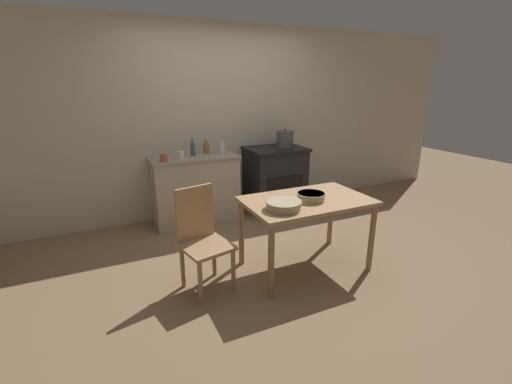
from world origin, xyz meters
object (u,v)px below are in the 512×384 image
at_px(cup_center_left, 164,158).
at_px(work_table, 307,208).
at_px(chair, 202,237).
at_px(mixing_bowl_large, 311,196).
at_px(mixing_bowl_small, 284,205).
at_px(bottle_mid_left, 206,148).
at_px(cup_center, 181,156).
at_px(flour_sack, 294,208).
at_px(bottle_far_left, 193,149).
at_px(bottle_left, 222,148).
at_px(stove, 275,179).
at_px(stock_pot, 285,139).

bearing_deg(cup_center_left, work_table, -55.02).
bearing_deg(chair, mixing_bowl_large, -20.66).
bearing_deg(cup_center_left, mixing_bowl_small, -66.60).
xyz_separation_m(mixing_bowl_large, mixing_bowl_small, (-0.36, -0.10, 0.00)).
height_order(mixing_bowl_large, bottle_mid_left, bottle_mid_left).
xyz_separation_m(cup_center_left, cup_center, (0.21, 0.03, 0.00)).
bearing_deg(flour_sack, bottle_far_left, 155.65).
relative_size(mixing_bowl_small, bottle_left, 1.92).
bearing_deg(cup_center_left, flour_sack, -12.99).
xyz_separation_m(mixing_bowl_small, bottle_far_left, (-0.31, 1.83, 0.21)).
bearing_deg(mixing_bowl_small, chair, 159.57).
height_order(bottle_left, cup_center_left, bottle_left).
relative_size(stove, flour_sack, 2.77).
relative_size(flour_sack, cup_center, 3.43).
xyz_separation_m(bottle_far_left, bottle_left, (0.40, 0.00, -0.02)).
relative_size(stock_pot, bottle_far_left, 1.11).
distance_m(bottle_far_left, bottle_mid_left, 0.23).
xyz_separation_m(mixing_bowl_large, cup_center_left, (-1.07, 1.55, 0.17)).
distance_m(work_table, mixing_bowl_large, 0.14).
distance_m(mixing_bowl_small, bottle_far_left, 1.86).
distance_m(stove, stock_pot, 0.59).
bearing_deg(cup_center, chair, -97.22).
bearing_deg(stock_pot, cup_center, -178.74).
bearing_deg(bottle_far_left, work_table, -68.85).
relative_size(stove, bottle_far_left, 4.00).
bearing_deg(stove, cup_center, -177.36).
height_order(bottle_far_left, cup_center_left, bottle_far_left).
xyz_separation_m(chair, flour_sack, (1.58, 1.03, -0.32)).
relative_size(mixing_bowl_large, cup_center, 2.84).
bearing_deg(stock_pot, stove, 167.63).
relative_size(mixing_bowl_small, cup_center_left, 3.46).
bearing_deg(flour_sack, cup_center_left, 167.01).
distance_m(stove, bottle_far_left, 1.27).
bearing_deg(flour_sack, cup_center, 163.94).
relative_size(bottle_left, bottle_mid_left, 0.94).
bearing_deg(flour_sack, stock_pot, 78.97).
xyz_separation_m(mixing_bowl_large, bottle_mid_left, (-0.46, 1.81, 0.19)).
xyz_separation_m(stove, cup_center_left, (-1.56, -0.09, 0.47)).
bearing_deg(chair, flour_sack, 20.49).
height_order(flour_sack, bottle_mid_left, bottle_mid_left).
relative_size(mixing_bowl_small, bottle_far_left, 1.41).
bearing_deg(work_table, cup_center, 118.64).
distance_m(mixing_bowl_large, cup_center, 1.80).
distance_m(bottle_mid_left, cup_center_left, 0.67).
relative_size(stock_pot, bottle_left, 1.51).
xyz_separation_m(stove, chair, (-1.53, -1.49, 0.02)).
relative_size(mixing_bowl_small, cup_center, 3.34).
relative_size(flour_sack, mixing_bowl_large, 1.21).
bearing_deg(stove, mixing_bowl_large, -106.63).
bearing_deg(mixing_bowl_small, bottle_mid_left, 93.08).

